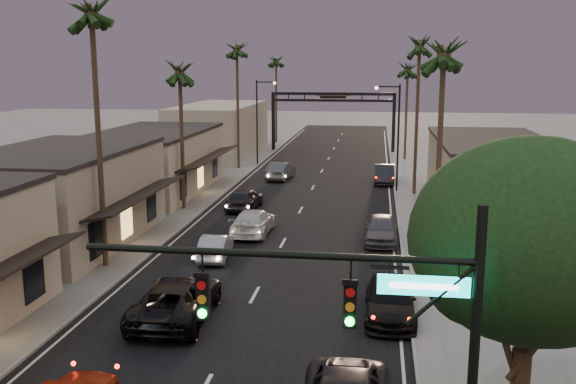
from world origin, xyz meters
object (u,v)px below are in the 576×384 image
(palm_rb, at_px, (420,41))
(palm_lc, at_px, (179,66))
(arch, at_px, (333,107))
(oncoming_pickup, at_px, (176,299))
(corner_tree, at_px, (534,248))
(palm_far, at_px, (276,58))
(streetlight_left, at_px, (260,115))
(curbside_black, at_px, (390,300))
(traffic_signal, at_px, (382,327))
(palm_lb, at_px, (91,6))
(palm_ld, at_px, (237,46))
(palm_ra, at_px, (444,46))
(streetlight_right, at_px, (395,129))
(oncoming_silver, at_px, (215,246))
(palm_rc, at_px, (408,66))

(palm_rb, bearing_deg, palm_lc, -155.06)
(arch, bearing_deg, oncoming_pickup, -92.86)
(corner_tree, xyz_separation_m, arch, (-9.48, 62.55, -0.45))
(palm_lc, height_order, palm_far, palm_far)
(streetlight_left, height_order, curbside_black, streetlight_left)
(traffic_signal, distance_m, curbside_black, 13.91)
(palm_lc, bearing_deg, palm_far, 89.59)
(palm_lb, distance_m, palm_ld, 33.01)
(arch, bearing_deg, curbside_black, -83.30)
(palm_lc, relative_size, palm_ra, 0.92)
(traffic_signal, distance_m, palm_lc, 35.46)
(streetlight_left, xyz_separation_m, palm_lc, (-1.68, -22.00, 5.14))
(palm_lc, height_order, palm_ld, palm_ld)
(corner_tree, distance_m, oncoming_pickup, 15.60)
(arch, bearing_deg, streetlight_right, -74.53)
(curbside_black, bearing_deg, oncoming_silver, 142.71)
(arch, bearing_deg, palm_rb, -71.70)
(streetlight_right, distance_m, palm_ra, 21.94)
(streetlight_left, bearing_deg, streetlight_right, -43.21)
(streetlight_left, height_order, palm_ld, palm_ld)
(palm_lb, bearing_deg, arch, 79.84)
(palm_lc, relative_size, palm_rc, 1.00)
(palm_far, relative_size, curbside_black, 2.52)
(traffic_signal, distance_m, oncoming_pickup, 15.03)
(corner_tree, relative_size, oncoming_silver, 2.12)
(streetlight_left, xyz_separation_m, palm_far, (-1.38, 20.00, 6.11))
(corner_tree, bearing_deg, streetlight_left, 107.97)
(streetlight_left, bearing_deg, curbside_black, -72.17)
(arch, relative_size, palm_ra, 1.15)
(palm_ld, xyz_separation_m, palm_rc, (17.20, 9.00, -1.95))
(palm_rc, bearing_deg, arch, 145.11)
(palm_lb, bearing_deg, palm_rc, 67.73)
(palm_lb, xyz_separation_m, palm_far, (0.30, 56.00, -1.94))
(corner_tree, distance_m, palm_lc, 34.09)
(palm_lc, bearing_deg, palm_ld, 90.00)
(palm_far, bearing_deg, traffic_signal, -79.30)
(oncoming_pickup, bearing_deg, corner_tree, 144.28)
(palm_lb, distance_m, palm_lc, 14.30)
(streetlight_left, bearing_deg, arch, 60.03)
(palm_ra, relative_size, palm_rc, 1.08)
(traffic_signal, height_order, corner_tree, corner_tree)
(traffic_signal, height_order, palm_ld, palm_ld)
(palm_far, relative_size, oncoming_pickup, 2.12)
(palm_far, bearing_deg, corner_tree, -75.86)
(palm_rb, bearing_deg, traffic_signal, -94.16)
(traffic_signal, height_order, streetlight_left, streetlight_left)
(streetlight_right, bearing_deg, oncoming_silver, -116.26)
(palm_lb, bearing_deg, palm_lc, 90.00)
(palm_ld, relative_size, oncoming_pickup, 2.28)
(streetlight_left, height_order, oncoming_pickup, streetlight_left)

